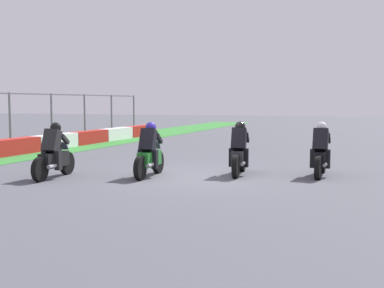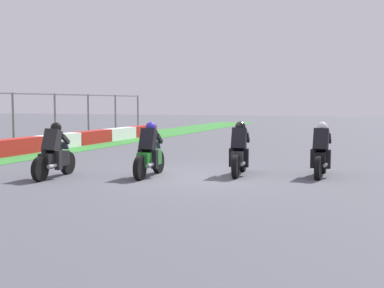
% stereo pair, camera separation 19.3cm
% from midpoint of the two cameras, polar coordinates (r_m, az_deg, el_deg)
% --- Properties ---
extents(ground_plane, '(120.00, 120.00, 0.00)m').
position_cam_midpoint_polar(ground_plane, '(14.10, 0.76, -3.65)').
color(ground_plane, '#4E5058').
extents(rider_lane_a, '(2.04, 0.54, 1.51)m').
position_cam_midpoint_polar(rider_lane_a, '(14.50, 14.70, -1.09)').
color(rider_lane_a, black).
rests_on(rider_lane_a, ground_plane).
extents(rider_lane_b, '(2.04, 0.57, 1.51)m').
position_cam_midpoint_polar(rider_lane_b, '(14.39, 5.75, -1.00)').
color(rider_lane_b, black).
rests_on(rider_lane_b, ground_plane).
extents(rider_lane_c, '(2.04, 0.55, 1.51)m').
position_cam_midpoint_polar(rider_lane_c, '(14.03, -4.41, -1.14)').
color(rider_lane_c, black).
rests_on(rider_lane_c, ground_plane).
extents(rider_lane_d, '(2.04, 0.55, 1.51)m').
position_cam_midpoint_polar(rider_lane_d, '(14.25, -14.86, -1.19)').
color(rider_lane_d, black).
rests_on(rider_lane_d, ground_plane).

